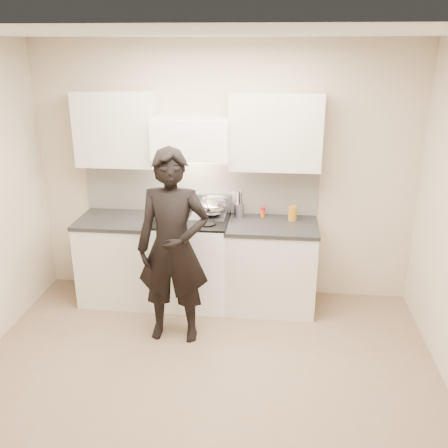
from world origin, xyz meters
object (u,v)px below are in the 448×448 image
object	(u,v)px
counter_right	(271,265)
wok	(212,207)
stove	(192,260)
person	(173,248)
utensil_crock	(239,209)

from	to	relation	value
counter_right	wok	bearing A→B (deg)	170.94
stove	counter_right	size ratio (longest dim) A/B	1.04
counter_right	person	distance (m)	1.20
wok	person	bearing A→B (deg)	-107.32
stove	wok	xyz separation A→B (m)	(0.20, 0.10, 0.57)
wok	person	distance (m)	0.84
wok	person	xyz separation A→B (m)	(-0.25, -0.80, -0.14)
counter_right	utensil_crock	bearing A→B (deg)	154.72
wok	utensil_crock	bearing A→B (deg)	13.27
utensil_crock	person	size ratio (longest dim) A/B	0.16
person	utensil_crock	bearing A→B (deg)	57.84
utensil_crock	wok	bearing A→B (deg)	-166.73
utensil_crock	person	world-z (taller)	person
person	counter_right	bearing A→B (deg)	37.63
counter_right	wok	xyz separation A→B (m)	(-0.63, 0.10, 0.58)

